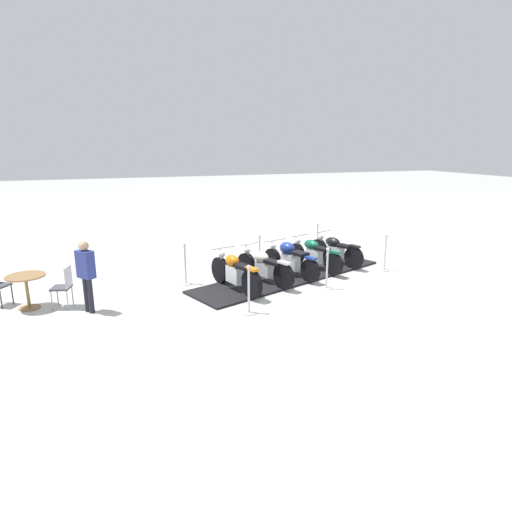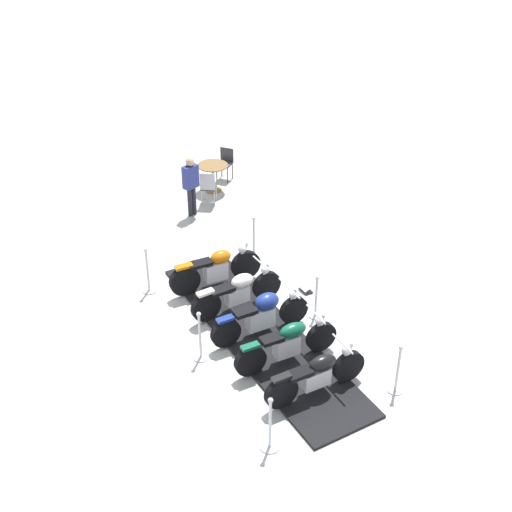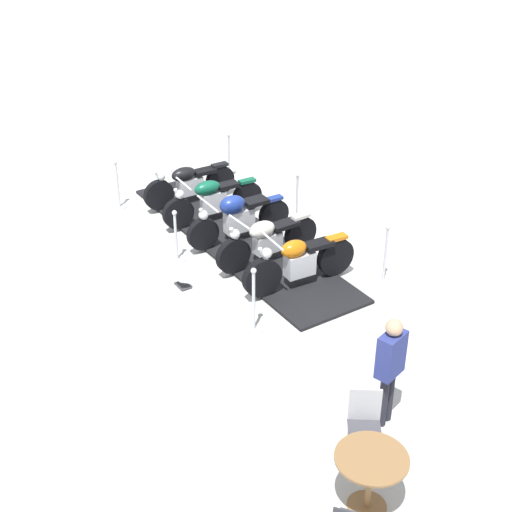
{
  "view_description": "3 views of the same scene",
  "coord_description": "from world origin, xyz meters",
  "views": [
    {
      "loc": [
        -10.55,
        4.89,
        3.63
      ],
      "look_at": [
        -0.2,
        1.1,
        0.76
      ],
      "focal_mm": 30.13,
      "sensor_mm": 36.0,
      "label": 1
    },
    {
      "loc": [
        -1.98,
        -10.67,
        8.8
      ],
      "look_at": [
        0.27,
        2.05,
        0.6
      ],
      "focal_mm": 48.19,
      "sensor_mm": 36.0,
      "label": 2
    },
    {
      "loc": [
        2.43,
        12.09,
        6.77
      ],
      "look_at": [
        0.23,
        2.42,
        1.06
      ],
      "focal_mm": 51.64,
      "sensor_mm": 36.0,
      "label": 3
    }
  ],
  "objects": [
    {
      "name": "stanchion_right_rear",
      "position": [
        0.37,
        2.89,
        0.36
      ],
      "size": [
        0.34,
        0.34,
        1.13
      ],
      "color": "silver",
      "rests_on": "ground_plane"
    },
    {
      "name": "stanchion_left_mid",
      "position": [
        -1.26,
        -0.46,
        0.37
      ],
      "size": [
        0.31,
        0.31,
        1.1
      ],
      "color": "silver",
      "rests_on": "ground_plane"
    },
    {
      "name": "stanchion_right_mid",
      "position": [
        1.26,
        0.46,
        0.33
      ],
      "size": [
        0.31,
        0.31,
        1.01
      ],
      "color": "silver",
      "rests_on": "ground_plane"
    },
    {
      "name": "display_platform",
      "position": [
        0.0,
        0.0,
        0.03
      ],
      "size": [
        3.5,
        6.25,
        0.06
      ],
      "primitive_type": "cube",
      "rotation": [
        0.0,
        0.0,
        1.92
      ],
      "color": "black",
      "rests_on": "ground_plane"
    },
    {
      "name": "ground_plane",
      "position": [
        0.0,
        0.0,
        0.0
      ],
      "size": [
        80.0,
        80.0,
        0.0
      ],
      "primitive_type": "plane",
      "color": "silver"
    },
    {
      "name": "stanchion_left_rear",
      "position": [
        -2.14,
        1.98,
        0.36
      ],
      "size": [
        0.33,
        0.33,
        1.11
      ],
      "color": "silver",
      "rests_on": "ground_plane"
    },
    {
      "name": "info_placard",
      "position": [
        1.28,
        1.37,
        0.06
      ],
      "size": [
        0.32,
        0.36,
        0.2
      ],
      "rotation": [
        0.0,
        0.0,
        5.06
      ],
      "color": "#333338",
      "rests_on": "ground_plane"
    },
    {
      "name": "motorcycle_copper",
      "position": [
        -0.65,
        1.84,
        0.51
      ],
      "size": [
        2.1,
        0.84,
        1.01
      ],
      "rotation": [
        0.0,
        0.0,
        0.28
      ],
      "color": "black",
      "rests_on": "display_platform"
    },
    {
      "name": "stanchion_left_front",
      "position": [
        -0.37,
        -2.89,
        0.34
      ],
      "size": [
        0.34,
        0.34,
        1.1
      ],
      "color": "silver",
      "rests_on": "ground_plane"
    },
    {
      "name": "motorcycle_cream",
      "position": [
        -0.31,
        0.93,
        0.5
      ],
      "size": [
        2.02,
        0.97,
        0.96
      ],
      "rotation": [
        0.0,
        0.0,
        0.38
      ],
      "color": "black",
      "rests_on": "display_platform"
    },
    {
      "name": "bystander_person",
      "position": [
        -0.86,
        5.29,
        0.97
      ],
      "size": [
        0.45,
        0.42,
        1.63
      ],
      "rotation": [
        0.0,
        0.0,
        -0.93
      ],
      "color": "#23232D",
      "rests_on": "ground_plane"
    },
    {
      "name": "cafe_chair_across_table",
      "position": [
        -0.36,
        5.8,
        0.55
      ],
      "size": [
        0.49,
        0.49,
        0.96
      ],
      "rotation": [
        0.0,
        0.0,
        1.3
      ],
      "color": "#B7B7BC",
      "rests_on": "ground_plane"
    },
    {
      "name": "cafe_table",
      "position": [
        -0.14,
        6.6,
        0.59
      ],
      "size": [
        0.84,
        0.84,
        0.78
      ],
      "color": "olive",
      "rests_on": "ground_plane"
    },
    {
      "name": "motorcycle_forest",
      "position": [
        0.36,
        -0.91,
        0.51
      ],
      "size": [
        2.1,
        0.89,
        0.93
      ],
      "rotation": [
        0.0,
        0.0,
        0.3
      ],
      "color": "black",
      "rests_on": "display_platform"
    },
    {
      "name": "stanchion_right_front",
      "position": [
        2.14,
        -1.98,
        0.37
      ],
      "size": [
        0.29,
        0.29,
        1.06
      ],
      "color": "silver",
      "rests_on": "ground_plane"
    },
    {
      "name": "motorcycle_black",
      "position": [
        0.69,
        -1.82,
        0.49
      ],
      "size": [
        1.99,
        0.86,
        0.94
      ],
      "rotation": [
        0.0,
        0.0,
        0.33
      ],
      "color": "black",
      "rests_on": "display_platform"
    },
    {
      "name": "motorcycle_navy",
      "position": [
        0.04,
        0.01,
        0.54
      ],
      "size": [
        2.1,
        1.0,
        0.92
      ],
      "rotation": [
        0.0,
        0.0,
        0.32
      ],
      "color": "black",
      "rests_on": "display_platform"
    }
  ]
}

